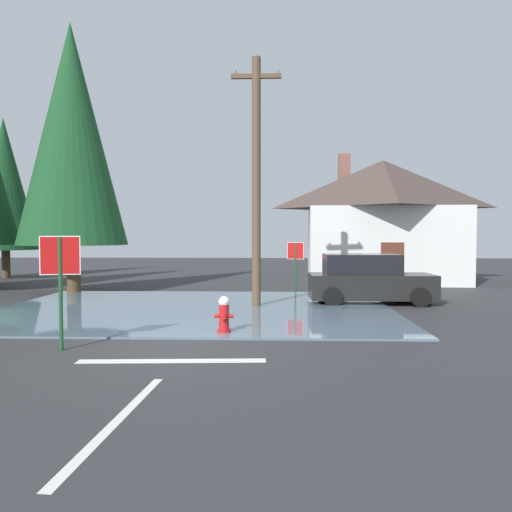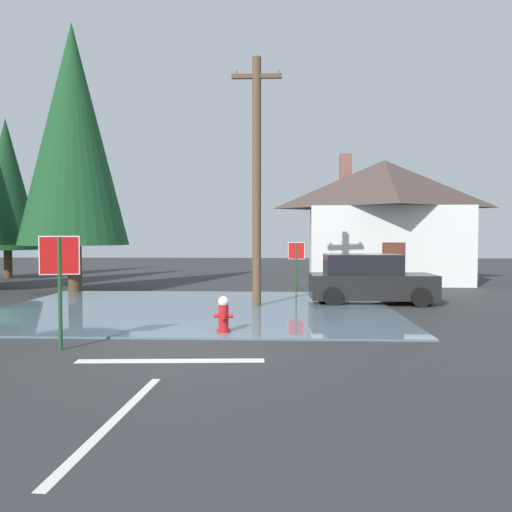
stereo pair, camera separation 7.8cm
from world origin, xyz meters
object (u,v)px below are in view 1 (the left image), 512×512
Objects in this scene: parked_car at (368,280)px; pine_tree_mid_left at (72,135)px; stop_sign_near at (60,268)px; pine_tree_short_left at (4,184)px; house at (382,219)px; utility_pole at (256,178)px; stop_sign_far at (295,256)px; fire_hydrant at (224,315)px.

parked_car is 0.39× the size of pine_tree_mid_left.
pine_tree_short_left is at bearing 121.10° from stop_sign_near.
house is (9.73, 15.60, 1.47)m from stop_sign_near.
utility_pole is 1.90× the size of parked_car.
utility_pole is at bearing -106.60° from stop_sign_far.
utility_pole is 5.80m from stop_sign_far.
house is 1.94× the size of parked_car.
utility_pole reaches higher than stop_sign_near.
parked_car is 12.86m from pine_tree_mid_left.
fire_hydrant is 5.84m from utility_pole.
utility_pole is 11.14m from house.
house is (4.51, 4.44, 1.70)m from stop_sign_far.
house is (6.58, 13.80, 2.70)m from fire_hydrant.
parked_car is at bearing 16.00° from utility_pole.
fire_hydrant is 9.64m from stop_sign_far.
stop_sign_far is 0.25× the size of house.
parked_car is at bearing -27.96° from pine_tree_short_left.
fire_hydrant is 0.11× the size of utility_pole.
pine_tree_mid_left is (-6.89, 8.28, 5.89)m from fire_hydrant.
pine_tree_mid_left is (-7.50, 3.82, 2.17)m from utility_pole.
pine_tree_short_left is at bearing 176.85° from house.
fire_hydrant is at bearing -48.43° from pine_tree_short_left.
house is 0.95× the size of pine_tree_short_left.
utility_pole is 3.93× the size of stop_sign_far.
stop_sign_near is at bearing -121.95° from house.
fire_hydrant is 20.43m from pine_tree_short_left.
pine_tree_mid_left is at bearing -46.30° from pine_tree_short_left.
stop_sign_far is at bearing 73.40° from utility_pole.
fire_hydrant is (3.15, 1.79, -1.23)m from stop_sign_near.
parked_car is (3.79, 1.09, -3.36)m from utility_pole.
stop_sign_far is 0.48× the size of parked_car.
stop_sign_near is 0.27× the size of pine_tree_short_left.
parked_car reaches higher than fire_hydrant.
stop_sign_near is 2.59× the size of fire_hydrant.
stop_sign_near is 18.44m from house.
pine_tree_short_left is at bearing 133.70° from pine_tree_mid_left.
pine_tree_short_left is (-13.82, 10.43, 0.87)m from utility_pole.
fire_hydrant is 0.11× the size of pine_tree_short_left.
pine_tree_mid_left is 1.26× the size of pine_tree_short_left.
parked_car is 20.38m from pine_tree_short_left.
pine_tree_mid_left reaches higher than utility_pole.
pine_tree_mid_left reaches higher than house.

